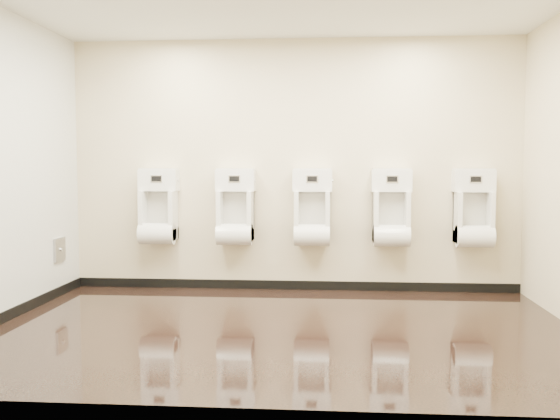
# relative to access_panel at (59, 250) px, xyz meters

# --- Properties ---
(ground) EXTENTS (5.00, 3.50, 0.00)m
(ground) POSITION_rel_access_panel_xyz_m (2.48, -1.20, -0.50)
(ground) COLOR black
(ground) RESTS_ON ground
(back_wall) EXTENTS (5.00, 0.02, 2.80)m
(back_wall) POSITION_rel_access_panel_xyz_m (2.48, 0.55, 0.90)
(back_wall) COLOR beige
(back_wall) RESTS_ON ground
(front_wall) EXTENTS (5.00, 0.02, 2.80)m
(front_wall) POSITION_rel_access_panel_xyz_m (2.48, -2.95, 0.90)
(front_wall) COLOR beige
(front_wall) RESTS_ON ground
(skirting_back) EXTENTS (5.00, 0.02, 0.10)m
(skirting_back) POSITION_rel_access_panel_xyz_m (2.48, 0.54, -0.45)
(skirting_back) COLOR black
(skirting_back) RESTS_ON ground
(skirting_left) EXTENTS (0.02, 3.50, 0.10)m
(skirting_left) POSITION_rel_access_panel_xyz_m (-0.01, -1.20, -0.45)
(skirting_left) COLOR black
(skirting_left) RESTS_ON ground
(access_panel) EXTENTS (0.04, 0.25, 0.25)m
(access_panel) POSITION_rel_access_panel_xyz_m (0.00, 0.00, 0.00)
(access_panel) COLOR #9E9EA3
(access_panel) RESTS_ON left_wall
(urinal_0) EXTENTS (0.44, 0.33, 0.83)m
(urinal_0) POSITION_rel_access_panel_xyz_m (0.97, 0.40, 0.38)
(urinal_0) COLOR white
(urinal_0) RESTS_ON back_wall
(urinal_1) EXTENTS (0.44, 0.33, 0.83)m
(urinal_1) POSITION_rel_access_panel_xyz_m (1.84, 0.40, 0.38)
(urinal_1) COLOR white
(urinal_1) RESTS_ON back_wall
(urinal_2) EXTENTS (0.44, 0.33, 0.83)m
(urinal_2) POSITION_rel_access_panel_xyz_m (2.69, 0.40, 0.38)
(urinal_2) COLOR white
(urinal_2) RESTS_ON back_wall
(urinal_3) EXTENTS (0.44, 0.33, 0.83)m
(urinal_3) POSITION_rel_access_panel_xyz_m (3.55, 0.40, 0.38)
(urinal_3) COLOR white
(urinal_3) RESTS_ON back_wall
(urinal_4) EXTENTS (0.44, 0.33, 0.83)m
(urinal_4) POSITION_rel_access_panel_xyz_m (4.43, 0.40, 0.38)
(urinal_4) COLOR white
(urinal_4) RESTS_ON back_wall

